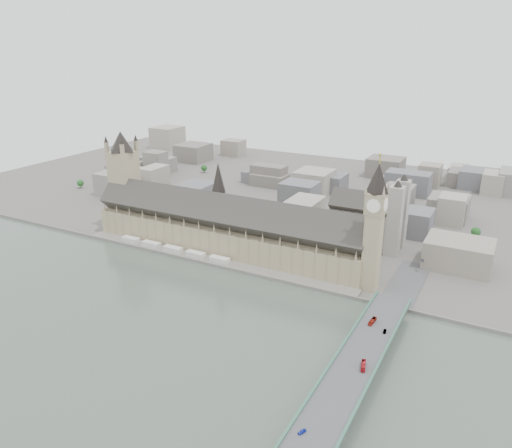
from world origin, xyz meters
The scene contains 19 objects.
ground centered at (0.00, 0.00, 0.00)m, with size 900.00×900.00×0.00m, color #595651.
river_thames centered at (0.00, -165.00, 0.00)m, with size 600.00×600.00×0.00m, color #4D5B4E.
embankment_wall centered at (0.00, -15.00, 1.50)m, with size 600.00×1.50×3.00m, color slate.
river_terrace centered at (0.00, -7.50, 1.00)m, with size 270.00×15.00×2.00m, color slate.
terrace_tents centered at (-40.00, -7.00, 4.00)m, with size 118.00×7.00×4.00m.
palace_of_westminster centered at (0.00, 19.70, 22.71)m, with size 265.00×40.73×55.44m.
elizabeth_tower centered at (138.00, 8.00, 58.09)m, with size 17.00×17.00×107.50m.
victoria_tower centered at (-122.00, 26.00, 55.20)m, with size 30.00×30.00×100.00m.
central_tower centered at (-10.00, 26.00, 57.92)m, with size 13.00×13.00×48.00m.
westminster_bridge centered at (162.00, -87.50, 5.12)m, with size 25.00×325.00×10.25m, color #474749.
bridge_parapets centered at (162.00, -132.00, 10.82)m, with size 25.00×235.00×1.15m, color #3C6D58, non-canonical shape.
westminster_abbey centered at (110.92, 95.00, 25.08)m, with size 68.00×36.00×64.00m.
city_skyline_inland centered at (0.00, 245.00, 19.00)m, with size 720.00×360.00×38.00m, color gray, non-canonical shape.
park_trees centered at (-10.00, 60.00, 7.50)m, with size 110.00×30.00×15.00m, color #19481A, non-canonical shape.
red_bus_north centered at (158.52, -57.64, 11.61)m, with size 2.28×9.76×2.72m, color #A41F12.
red_bus_south centered at (167.20, -106.68, 11.65)m, with size 2.35×10.06×2.80m, color red.
car_blue centered at (156.54, -168.48, 11.02)m, with size 1.81×4.51×1.53m, color #1C2EB8.
car_silver centered at (168.47, -64.93, 11.02)m, with size 1.63×4.67×1.54m, color gray.
car_approach centered at (168.26, 57.77, 10.97)m, with size 2.01×4.95×1.44m, color gray.
Camera 1 is at (224.62, -341.32, 180.80)m, focal length 35.00 mm.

